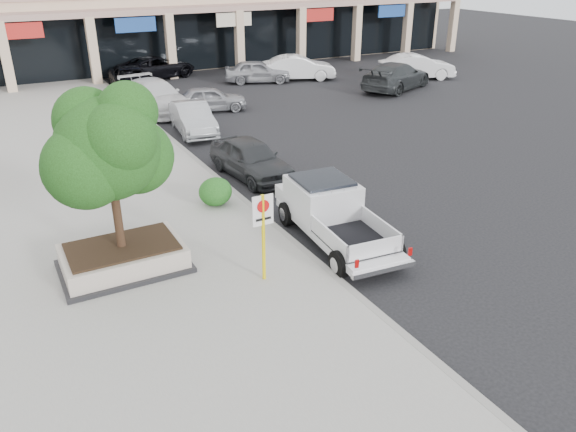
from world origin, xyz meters
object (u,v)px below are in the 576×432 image
(lot_car_f, at_px, (417,67))
(curb_car_d, at_px, (131,79))
(lot_car_a, at_px, (210,99))
(planter_tree, at_px, (112,147))
(curb_car_a, at_px, (251,158))
(lot_car_b, at_px, (298,68))
(curb_car_c, at_px, (155,96))
(pickup_truck, at_px, (337,216))
(lot_car_c, at_px, (396,76))
(lot_car_d, at_px, (156,67))
(planter, at_px, (123,257))
(lot_car_e, at_px, (257,71))
(curb_car_b, at_px, (193,118))
(no_parking_sign, at_px, (263,226))

(lot_car_f, bearing_deg, curb_car_d, 91.61)
(lot_car_a, bearing_deg, planter_tree, 165.88)
(curb_car_a, relative_size, lot_car_b, 0.87)
(curb_car_c, bearing_deg, lot_car_a, -34.51)
(pickup_truck, distance_m, lot_car_a, 16.21)
(planter_tree, distance_m, lot_car_c, 24.76)
(pickup_truck, bearing_deg, lot_car_b, 68.25)
(lot_car_a, distance_m, lot_car_d, 9.94)
(curb_car_c, relative_size, lot_car_b, 1.15)
(planter, xyz_separation_m, lot_car_d, (8.19, 24.84, 0.28))
(planter, distance_m, lot_car_d, 26.16)
(curb_car_c, bearing_deg, lot_car_c, -14.97)
(lot_car_e, bearing_deg, planter_tree, 167.62)
(planter, xyz_separation_m, planter_tree, (0.13, 0.15, 2.94))
(lot_car_a, xyz_separation_m, lot_car_f, (15.39, 1.47, 0.16))
(curb_car_b, height_order, curb_car_c, curb_car_c)
(curb_car_a, xyz_separation_m, curb_car_d, (-0.20, 17.06, -0.02))
(curb_car_b, relative_size, lot_car_b, 0.88)
(curb_car_d, xyz_separation_m, lot_car_d, (2.44, 2.88, 0.06))
(curb_car_a, xyz_separation_m, lot_car_a, (2.25, 10.01, -0.05))
(planter_tree, distance_m, lot_car_e, 24.47)
(lot_car_f, bearing_deg, planter_tree, 143.67)
(planter, xyz_separation_m, lot_car_c, (20.25, 14.37, 0.36))
(planter_tree, bearing_deg, curb_car_b, 62.56)
(curb_car_b, distance_m, curb_car_d, 10.54)
(planter, relative_size, pickup_truck, 0.61)
(no_parking_sign, xyz_separation_m, curb_car_b, (3.00, 13.63, -0.93))
(planter_tree, distance_m, lot_car_a, 17.03)
(no_parking_sign, bearing_deg, curb_car_a, 67.40)
(lot_car_b, height_order, lot_car_c, lot_car_c)
(lot_car_a, xyz_separation_m, lot_car_c, (12.06, -0.53, 0.17))
(planter, height_order, lot_car_b, lot_car_b)
(pickup_truck, height_order, curb_car_a, pickup_truck)
(curb_car_c, bearing_deg, lot_car_e, 19.78)
(pickup_truck, bearing_deg, lot_car_c, 52.03)
(curb_car_b, xyz_separation_m, curb_car_c, (-0.37, 4.77, 0.11))
(lot_car_b, relative_size, lot_car_c, 0.84)
(lot_car_e, height_order, lot_car_f, lot_car_f)
(curb_car_c, relative_size, curb_car_d, 1.12)
(no_parking_sign, relative_size, curb_car_b, 0.54)
(lot_car_a, bearing_deg, pickup_truck, -173.81)
(lot_car_b, height_order, lot_car_d, lot_car_b)
(planter, bearing_deg, lot_car_c, 35.36)
(lot_car_b, xyz_separation_m, lot_car_d, (-8.22, 4.94, -0.05))
(planter, xyz_separation_m, no_parking_sign, (2.99, -2.20, 1.16))
(curb_car_c, relative_size, lot_car_e, 1.30)
(no_parking_sign, distance_m, lot_car_e, 24.99)
(curb_car_b, bearing_deg, pickup_truck, -83.88)
(curb_car_d, height_order, lot_car_b, lot_car_b)
(no_parking_sign, relative_size, curb_car_d, 0.46)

